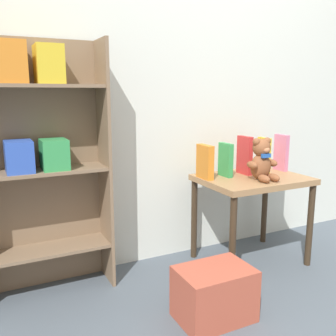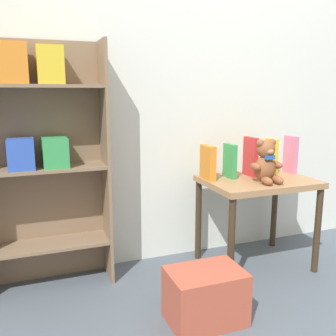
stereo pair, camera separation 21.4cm
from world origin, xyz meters
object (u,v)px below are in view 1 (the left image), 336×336
at_px(book_standing_green, 226,160).
at_px(book_standing_yellow, 264,155).
at_px(teddy_bear, 262,161).
at_px(storage_bin, 214,294).
at_px(book_standing_orange, 205,162).
at_px(bookshelf_side, 36,152).
at_px(display_table, 252,189).
at_px(book_standing_red, 245,155).
at_px(book_standing_pink, 281,153).

relative_size(book_standing_green, book_standing_yellow, 0.91).
height_order(teddy_bear, storage_bin, teddy_bear).
xyz_separation_m(book_standing_orange, book_standing_green, (0.15, -0.01, 0.00)).
relative_size(bookshelf_side, storage_bin, 3.80).
bearing_deg(bookshelf_side, book_standing_green, -6.65).
distance_m(display_table, book_standing_orange, 0.37).
distance_m(display_table, teddy_bear, 0.22).
bearing_deg(bookshelf_side, teddy_bear, -13.65).
relative_size(book_standing_orange, book_standing_red, 0.85).
bearing_deg(book_standing_yellow, book_standing_orange, 179.30).
height_order(book_standing_yellow, storage_bin, book_standing_yellow).
height_order(teddy_bear, book_standing_green, teddy_bear).
relative_size(teddy_bear, book_standing_red, 1.04).
distance_m(bookshelf_side, teddy_bear, 1.30).
distance_m(book_standing_green, book_standing_yellow, 0.30).
bearing_deg(book_standing_pink, teddy_bear, -152.29).
bearing_deg(book_standing_green, book_standing_orange, 177.58).
distance_m(bookshelf_side, book_standing_orange, 0.98).
bearing_deg(book_standing_green, book_standing_yellow, -2.00).
relative_size(bookshelf_side, display_table, 2.09).
bearing_deg(display_table, book_standing_pink, 14.85).
bearing_deg(book_standing_orange, book_standing_red, -0.16).
xyz_separation_m(bookshelf_side, book_standing_orange, (0.97, -0.13, -0.11)).
bearing_deg(book_standing_red, book_standing_green, -179.94).
bearing_deg(book_standing_yellow, display_table, -150.69).
relative_size(display_table, book_standing_red, 2.66).
bearing_deg(teddy_bear, storage_bin, -147.71).
relative_size(bookshelf_side, book_standing_pink, 5.62).
relative_size(book_standing_orange, book_standing_yellow, 0.90).
relative_size(book_standing_red, book_standing_yellow, 1.07).
bearing_deg(book_standing_green, storage_bin, -128.59).
height_order(bookshelf_side, book_standing_green, bookshelf_side).
relative_size(book_standing_red, storage_bin, 0.69).
relative_size(teddy_bear, book_standing_orange, 1.23).
bearing_deg(display_table, teddy_bear, -94.73).
distance_m(teddy_bear, book_standing_orange, 0.34).
bearing_deg(book_standing_green, book_standing_pink, -1.60).
xyz_separation_m(teddy_bear, book_standing_orange, (-0.29, 0.18, -0.01)).
relative_size(display_table, teddy_bear, 2.56).
distance_m(book_standing_yellow, book_standing_pink, 0.15).
xyz_separation_m(book_standing_green, book_standing_red, (0.15, 0.00, 0.02)).
bearing_deg(storage_bin, teddy_bear, 32.29).
height_order(display_table, teddy_bear, teddy_bear).
relative_size(book_standing_orange, book_standing_green, 0.99).
relative_size(book_standing_orange, storage_bin, 0.58).
height_order(book_standing_orange, book_standing_red, book_standing_red).
relative_size(bookshelf_side, book_standing_green, 6.47).
xyz_separation_m(bookshelf_side, book_standing_red, (1.27, -0.13, -0.09)).
distance_m(display_table, book_standing_green, 0.26).
distance_m(teddy_bear, storage_bin, 0.86).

